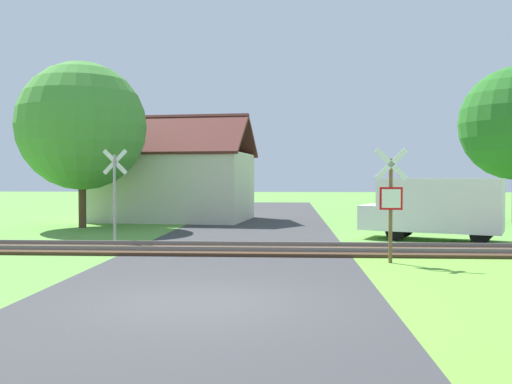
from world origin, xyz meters
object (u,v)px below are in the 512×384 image
stop_sign_near (391,199)px  crossing_sign_far (115,189)px  house (174,184)px  tree_left (82,126)px  mail_truck (435,206)px

stop_sign_near → crossing_sign_far: 9.47m
house → tree_left: 6.35m
crossing_sign_far → house: size_ratio=0.37×
stop_sign_near → crossing_sign_far: (-8.64, 3.88, 0.17)m
stop_sign_near → tree_left: tree_left is taller
crossing_sign_far → mail_truck: 11.38m
crossing_sign_far → house: (-0.23, 11.00, 0.07)m
house → tree_left: bearing=-117.5°
tree_left → mail_truck: tree_left is taller
stop_sign_near → house: house is taller
crossing_sign_far → tree_left: bearing=123.6°
stop_sign_near → mail_truck: (2.58, 5.69, -0.46)m
house → mail_truck: bearing=-32.6°
house → tree_left: size_ratio=1.17×
mail_truck → stop_sign_near: bearing=179.0°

